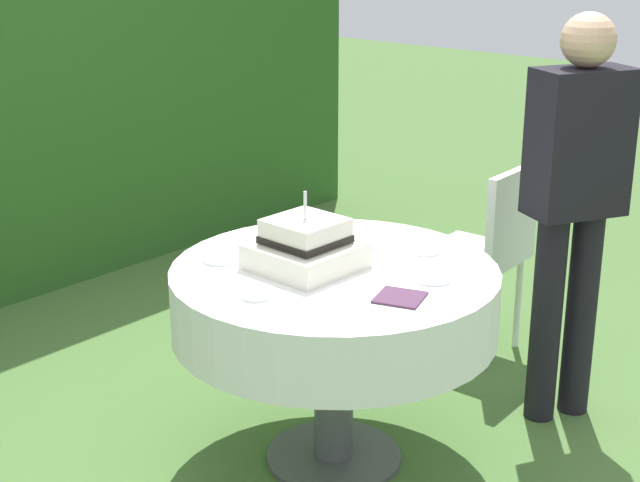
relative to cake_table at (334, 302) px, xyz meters
The scene contains 10 objects.
ground_plane 0.63m from the cake_table, ahead, with size 20.00×20.00×0.00m, color #476B33.
cake_table is the anchor object (origin of this frame).
wedding_cake 0.23m from the cake_table, 124.02° to the left, with size 0.34×0.34×0.28m.
serving_plate_near 0.37m from the cake_table, 67.67° to the right, with size 0.13×0.13×0.01m, color white.
serving_plate_far 0.40m from the cake_table, 21.37° to the right, with size 0.12×0.12×0.01m, color white.
serving_plate_left 0.43m from the cake_table, 119.83° to the left, with size 0.14×0.14×0.01m, color white.
serving_plate_right 0.39m from the cake_table, behind, with size 0.10×0.10×0.01m, color white.
napkin_stack 0.37m from the cake_table, 102.32° to the right, with size 0.15×0.15×0.01m, color #4C2D47.
garden_chair 1.15m from the cake_table, ahead, with size 0.42×0.42×0.89m.
standing_person 1.02m from the cake_table, 27.88° to the right, with size 0.41×0.35×1.60m.
Camera 1 is at (-2.38, -2.02, 1.92)m, focal length 53.72 mm.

